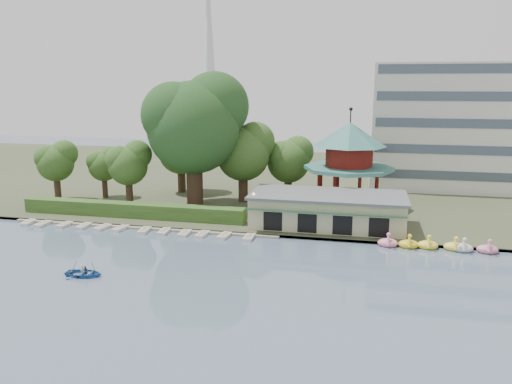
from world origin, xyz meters
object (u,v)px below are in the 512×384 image
(big_tree, at_px, (195,121))
(rowboat_with_passengers, at_px, (84,271))
(boathouse, at_px, (328,209))
(pavilion, at_px, (349,156))
(dock, at_px, (143,227))

(big_tree, relative_size, rowboat_with_passengers, 3.69)
(big_tree, xyz_separation_m, rowboat_with_passengers, (-1.76, -26.51, -11.78))
(boathouse, xyz_separation_m, pavilion, (2.00, 10.03, 5.11))
(big_tree, bearing_deg, boathouse, -18.31)
(dock, xyz_separation_m, pavilion, (24.00, 14.80, 7.36))
(big_tree, distance_m, rowboat_with_passengers, 29.07)
(boathouse, height_order, pavilion, pavilion)
(big_tree, height_order, rowboat_with_passengers, big_tree)
(boathouse, relative_size, big_tree, 1.00)
(big_tree, bearing_deg, pavilion, 10.33)
(boathouse, bearing_deg, rowboat_with_passengers, -135.42)
(dock, height_order, boathouse, boathouse)
(pavilion, bearing_deg, rowboat_with_passengers, -126.69)
(dock, height_order, pavilion, pavilion)
(boathouse, height_order, rowboat_with_passengers, boathouse)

